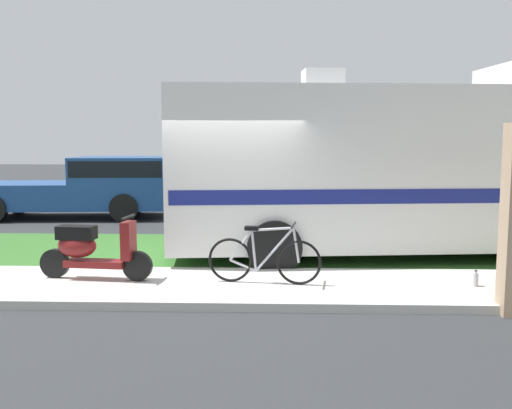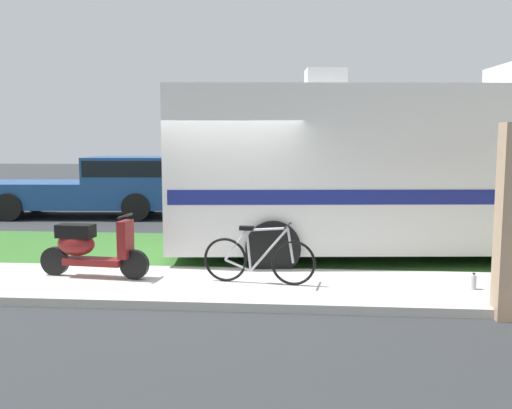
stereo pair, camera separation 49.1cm
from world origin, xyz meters
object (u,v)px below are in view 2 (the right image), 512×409
object	(u,v)px
pickup_truck_near	(103,184)
pickup_truck_far	(443,179)
scooter	(89,247)
bottle_green	(474,282)
bicycle	(259,258)
motorhome_rv	(395,167)

from	to	relation	value
pickup_truck_near	pickup_truck_far	xyz separation A→B (m)	(10.21, 2.95, 0.01)
scooter	bottle_green	bearing A→B (deg)	-2.31
bicycle	pickup_truck_near	world-z (taller)	pickup_truck_near
pickup_truck_far	bottle_green	xyz separation A→B (m)	(-2.11, -10.57, -0.71)
bottle_green	motorhome_rv	bearing A→B (deg)	105.71
motorhome_rv	pickup_truck_near	bearing A→B (deg)	145.52
pickup_truck_near	bottle_green	xyz separation A→B (m)	(8.10, -7.62, -0.71)
scooter	pickup_truck_far	size ratio (longest dim) A/B	0.31
pickup_truck_far	bottle_green	distance (m)	10.80
bicycle	pickup_truck_far	distance (m)	11.70
scooter	bottle_green	xyz separation A→B (m)	(5.60, -0.23, -0.36)
pickup_truck_near	bottle_green	world-z (taller)	pickup_truck_near
pickup_truck_near	bottle_green	bearing A→B (deg)	-43.26
motorhome_rv	scooter	xyz separation A→B (m)	(-4.88, -2.33, -1.13)
scooter	bottle_green	distance (m)	5.62
motorhome_rv	bottle_green	bearing A→B (deg)	-74.29
pickup_truck_far	bottle_green	size ratio (longest dim) A/B	24.32
pickup_truck_far	bottle_green	bearing A→B (deg)	-101.28
pickup_truck_far	bottle_green	world-z (taller)	pickup_truck_far
motorhome_rv	bicycle	distance (m)	3.60
bicycle	pickup_truck_near	size ratio (longest dim) A/B	0.28
motorhome_rv	pickup_truck_near	distance (m)	8.99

